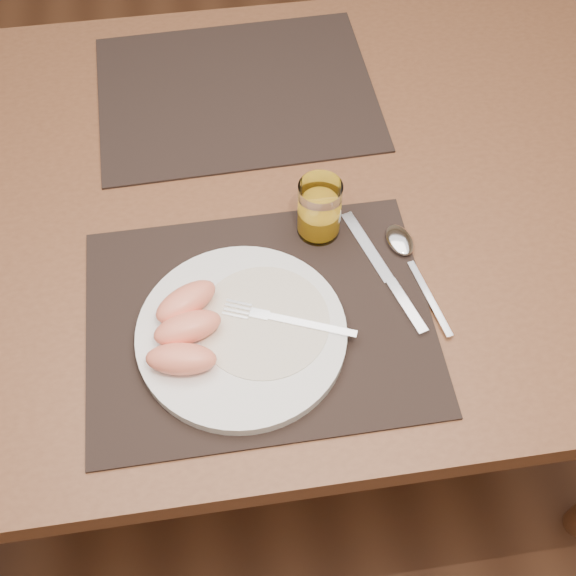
# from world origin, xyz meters

# --- Properties ---
(ground) EXTENTS (5.00, 5.00, 0.00)m
(ground) POSITION_xyz_m (0.00, 0.00, 0.00)
(ground) COLOR brown
(ground) RESTS_ON ground
(table) EXTENTS (1.40, 0.90, 0.75)m
(table) POSITION_xyz_m (0.00, 0.00, 0.67)
(table) COLOR brown
(table) RESTS_ON ground
(placemat_near) EXTENTS (0.45, 0.35, 0.00)m
(placemat_near) POSITION_xyz_m (-0.02, -0.22, 0.75)
(placemat_near) COLOR black
(placemat_near) RESTS_ON table
(placemat_far) EXTENTS (0.46, 0.36, 0.00)m
(placemat_far) POSITION_xyz_m (-0.01, 0.22, 0.75)
(placemat_far) COLOR black
(placemat_far) RESTS_ON table
(plate) EXTENTS (0.27, 0.27, 0.02)m
(plate) POSITION_xyz_m (-0.05, -0.24, 0.76)
(plate) COLOR white
(plate) RESTS_ON placemat_near
(plate_dressing) EXTENTS (0.17, 0.17, 0.00)m
(plate_dressing) POSITION_xyz_m (-0.02, -0.23, 0.77)
(plate_dressing) COLOR white
(plate_dressing) RESTS_ON plate
(fork) EXTENTS (0.17, 0.08, 0.00)m
(fork) POSITION_xyz_m (0.00, -0.23, 0.77)
(fork) COLOR silver
(fork) RESTS_ON plate
(knife) EXTENTS (0.08, 0.22, 0.01)m
(knife) POSITION_xyz_m (0.16, -0.19, 0.76)
(knife) COLOR silver
(knife) RESTS_ON placemat_near
(spoon) EXTENTS (0.06, 0.19, 0.01)m
(spoon) POSITION_xyz_m (0.19, -0.14, 0.76)
(spoon) COLOR silver
(spoon) RESTS_ON placemat_near
(juice_glass) EXTENTS (0.06, 0.06, 0.09)m
(juice_glass) POSITION_xyz_m (0.08, -0.08, 0.79)
(juice_glass) COLOR white
(juice_glass) RESTS_ON placemat_near
(grapefruit_wedges) EXTENTS (0.11, 0.15, 0.03)m
(grapefruit_wedges) POSITION_xyz_m (-0.12, -0.24, 0.79)
(grapefruit_wedges) COLOR #FF8B68
(grapefruit_wedges) RESTS_ON plate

